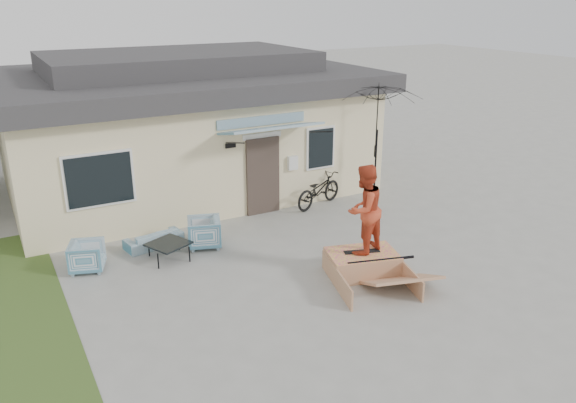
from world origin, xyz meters
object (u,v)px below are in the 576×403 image
armchair_left (87,255)px  loveseat (153,236)px  skateboard (362,251)px  patio_umbrella (377,142)px  armchair_right (204,231)px  skate_ramp (362,263)px  skater (364,208)px  bicycle (319,186)px  coffee_table (169,251)px

armchair_left → loveseat: bearing=-52.4°
skateboard → patio_umbrella: bearing=68.8°
armchair_left → armchair_right: armchair_right is taller
skate_ramp → skater: 1.24m
loveseat → armchair_right: size_ratio=1.75×
skateboard → bicycle: bearing=90.0°
bicycle → skate_ramp: (-1.38, -4.00, -0.33)m
armchair_right → skate_ramp: 3.83m
armchair_left → skate_ramp: bearing=-101.3°
patio_umbrella → skate_ramp: patio_umbrella is taller
coffee_table → skateboard: bearing=-37.8°
armchair_right → skateboard: (2.45, -2.90, 0.12)m
loveseat → armchair_left: bearing=8.4°
coffee_table → armchair_right: bearing=15.7°
armchair_right → coffee_table: armchair_right is taller
armchair_left → patio_umbrella: (8.05, 0.54, 1.39)m
loveseat → skater: bearing=125.1°
patio_umbrella → armchair_left: bearing=-176.1°
skateboard → skater: bearing=0.0°
armchair_right → coffee_table: bearing=-55.5°
coffee_table → bicycle: bicycle is taller
armchair_right → skater: skater is taller
skateboard → skate_ramp: bearing=-86.5°
loveseat → skate_ramp: bearing=124.6°
coffee_table → skater: skater is taller
loveseat → coffee_table: 0.85m
skater → skateboard: bearing=180.0°
loveseat → skater: skater is taller
patio_umbrella → bicycle: bearing=163.6°
armchair_left → bicycle: size_ratio=0.40×
skater → armchair_right: bearing=-67.2°
bicycle → skater: bearing=140.7°
skate_ramp → skateboard: (0.01, 0.05, 0.26)m
loveseat → coffee_table: loveseat is taller
coffee_table → bicycle: size_ratio=0.44×
armchair_right → skater: 3.95m
patio_umbrella → skate_ramp: bearing=-130.0°
loveseat → skateboard: size_ratio=1.77×
coffee_table → patio_umbrella: 6.59m
patio_umbrella → loveseat: bearing=-179.9°
loveseat → patio_umbrella: (6.45, 0.01, 1.48)m
coffee_table → skateboard: (3.39, -2.63, 0.31)m
armchair_right → skateboard: size_ratio=1.01×
loveseat → bicycle: size_ratio=0.75×
skater → coffee_table: bearing=-55.2°
loveseat → skateboard: (3.50, -3.48, 0.24)m
bicycle → skater: (-1.37, -3.95, 0.91)m
armchair_left → skater: skater is taller
bicycle → armchair_left: bearing=78.6°
loveseat → armchair_left: size_ratio=1.90×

